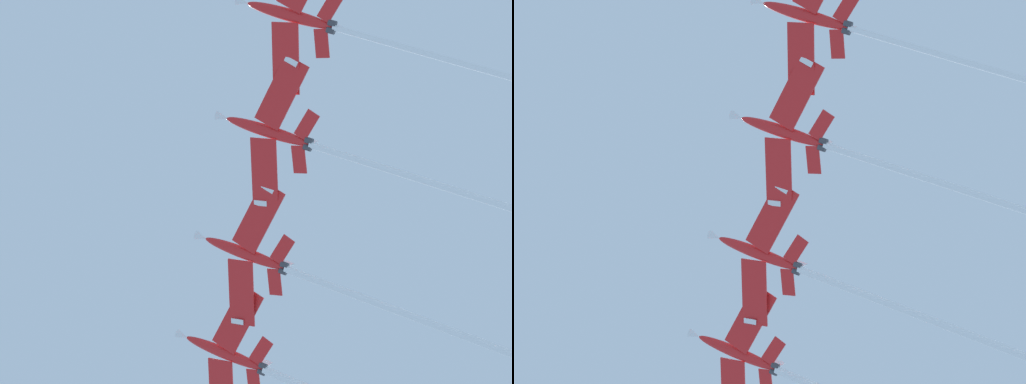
% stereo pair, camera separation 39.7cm
% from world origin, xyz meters
% --- Properties ---
extents(jet_far_left, '(36.29, 27.69, 21.79)m').
position_xyz_m(jet_far_left, '(-23.77, 2.96, 142.07)').
color(jet_far_left, red).
extents(jet_inner_left, '(41.49, 30.52, 24.73)m').
position_xyz_m(jet_inner_left, '(-19.00, -11.51, 140.01)').
color(jet_inner_left, red).
extents(jet_centre, '(39.15, 29.52, 23.78)m').
position_xyz_m(jet_centre, '(-10.79, -26.02, 139.64)').
color(jet_centre, red).
extents(jet_inner_right, '(37.28, 28.46, 22.17)m').
position_xyz_m(jet_inner_right, '(-3.49, -38.58, 139.88)').
color(jet_inner_right, red).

